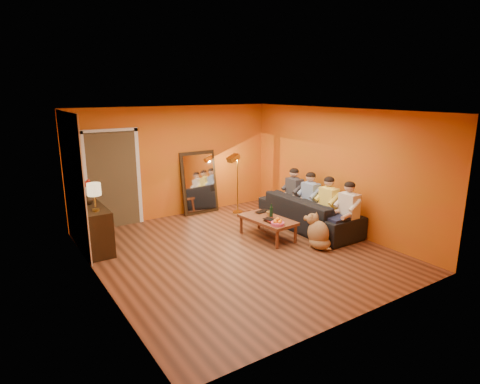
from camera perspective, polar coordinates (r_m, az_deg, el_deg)
room_shell at (r=7.53m, az=-1.69°, el=1.65°), size 5.00×5.50×2.60m
white_accent at (r=7.94m, az=-22.65°, el=1.20°), size 0.02×1.90×2.58m
doorway_recess at (r=9.23m, az=-17.82°, el=1.74°), size 1.06×0.30×2.10m
door_jamb_left at (r=8.99m, az=-21.10°, el=1.13°), size 0.08×0.06×2.20m
door_jamb_right at (r=9.28m, az=-14.24°, el=2.05°), size 0.08×0.06×2.20m
door_header at (r=8.96m, az=-18.13°, el=8.29°), size 1.22×0.06×0.08m
mirror_frame at (r=9.84m, az=-5.83°, el=1.37°), size 0.92×0.27×1.51m
mirror_glass at (r=9.80m, az=-5.72°, el=1.32°), size 0.78×0.21×1.35m
sideboard at (r=8.02m, az=-20.06°, el=-4.94°), size 0.44×1.18×0.85m
table_lamp at (r=7.55m, az=-19.96°, el=-0.71°), size 0.24×0.24×0.51m
sofa at (r=8.88m, az=9.74°, el=-2.88°), size 2.44×0.95×0.71m
coffee_table at (r=8.25m, az=3.92°, el=-5.13°), size 0.73×1.27×0.42m
floor_lamp at (r=9.75m, az=-0.35°, el=1.08°), size 0.33×0.28×1.44m
dog at (r=7.82m, az=11.08°, el=-5.43°), size 0.57×0.68×0.69m
person_far_left at (r=8.24m, az=15.20°, el=-2.71°), size 0.70×0.44×1.22m
person_mid_left at (r=8.59m, az=12.48°, el=-1.84°), size 0.70×0.44×1.22m
person_mid_right at (r=8.97m, az=9.98°, el=-1.03°), size 0.70×0.44×1.22m
person_far_right at (r=9.36m, az=7.69°, el=-0.30°), size 0.70×0.44×1.22m
fruit_bowl at (r=7.76m, az=5.37°, el=-4.16°), size 0.26×0.26×0.16m
wine_bottle at (r=8.12m, az=4.46°, el=-2.73°), size 0.07×0.07×0.31m
tumbler at (r=8.32m, az=4.11°, el=-3.08°), size 0.13×0.13×0.10m
laptop at (r=8.54m, az=3.50°, el=-2.84°), size 0.40×0.29×0.03m
book_lower at (r=7.92m, az=3.78°, el=-4.27°), size 0.18×0.23×0.02m
book_mid at (r=7.93m, az=3.80°, el=-4.10°), size 0.22×0.28×0.02m
book_upper at (r=7.90m, az=3.83°, el=-4.01°), size 0.21×0.24×0.02m
vase at (r=8.11m, az=-20.80°, el=-0.91°), size 0.19×0.19×0.20m
flowers at (r=8.05m, az=-20.96°, el=0.87°), size 0.17×0.17×0.48m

